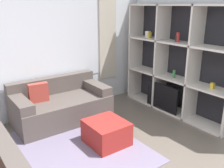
# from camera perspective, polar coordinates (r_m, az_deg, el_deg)

# --- Properties ---
(wall_back) EXTENTS (5.69, 0.11, 2.70)m
(wall_back) POSITION_cam_1_polar(r_m,az_deg,el_deg) (4.99, -14.85, 8.41)
(wall_back) COLOR silver
(wall_back) RESTS_ON ground_plane
(wall_right) EXTENTS (0.07, 4.24, 2.70)m
(wall_right) POSITION_cam_1_polar(r_m,az_deg,el_deg) (5.13, 17.08, 8.40)
(wall_right) COLOR silver
(wall_right) RESTS_ON ground_plane
(area_rug) EXTENTS (2.66, 2.16, 0.01)m
(area_rug) POSITION_cam_1_polar(r_m,az_deg,el_deg) (3.86, -13.74, -15.97)
(area_rug) COLOR slate
(area_rug) RESTS_ON ground_plane
(shelving_unit) EXTENTS (0.42, 2.44, 2.13)m
(shelving_unit) POSITION_cam_1_polar(r_m,az_deg,el_deg) (5.07, 14.76, 4.81)
(shelving_unit) COLOR #232328
(shelving_unit) RESTS_ON ground_plane
(couch_main) EXTENTS (1.74, 0.92, 0.79)m
(couch_main) POSITION_cam_1_polar(r_m,az_deg,el_deg) (4.81, -11.67, -4.81)
(couch_main) COLOR #564C47
(couch_main) RESTS_ON ground_plane
(ottoman) EXTENTS (0.58, 0.62, 0.38)m
(ottoman) POSITION_cam_1_polar(r_m,az_deg,el_deg) (4.00, -1.28, -11.05)
(ottoman) COLOR #A82823
(ottoman) RESTS_ON ground_plane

